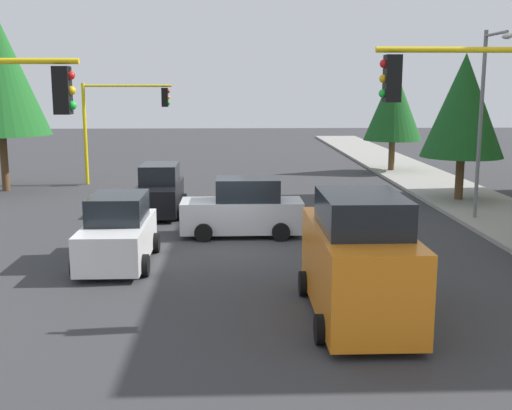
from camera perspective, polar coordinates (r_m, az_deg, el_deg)
ground_plane at (r=19.83m, az=-2.28°, el=-4.06°), size 120.00×120.00×0.00m
sidewalk_kerb at (r=26.81m, az=20.80°, el=-0.74°), size 80.00×4.00×0.15m
traffic_signal_near_left at (r=14.39m, az=21.19°, el=6.50°), size 0.36×4.59×5.88m
traffic_signal_far_right at (r=33.70m, az=-11.99°, el=8.10°), size 0.36×4.59×5.21m
street_lamp_curbside at (r=24.58m, az=19.89°, el=8.41°), size 2.15×0.28×7.00m
tree_roadside_far at (r=38.39m, az=12.21°, el=8.83°), size 3.39×3.39×6.15m
tree_roadside_mid at (r=28.97m, az=18.10°, el=8.44°), size 3.53×3.53×6.42m
delivery_van_orange at (r=14.01m, az=9.14°, el=-4.94°), size 4.80×2.22×2.77m
car_black at (r=25.64m, az=-8.62°, el=1.21°), size 4.18×1.93×1.98m
car_white at (r=18.57m, az=-12.25°, el=-2.45°), size 4.09×2.04×1.98m
car_silver at (r=21.59m, az=-1.15°, el=-0.41°), size 1.95×4.10×1.98m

